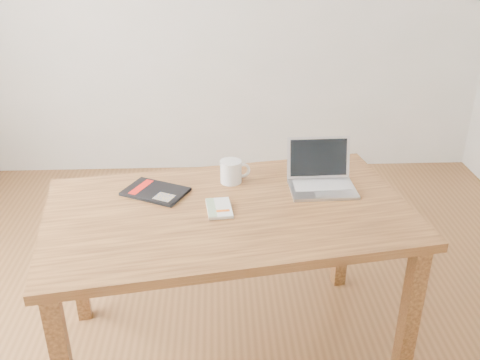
{
  "coord_description": "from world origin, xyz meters",
  "views": [
    {
      "loc": [
        -0.02,
        -1.95,
        1.83
      ],
      "look_at": [
        0.07,
        0.03,
        0.85
      ],
      "focal_mm": 40.0,
      "sensor_mm": 36.0,
      "label": 1
    }
  ],
  "objects_px": {
    "desk": "(229,227)",
    "black_guidebook": "(155,192)",
    "white_guidebook": "(219,208)",
    "coffee_mug": "(232,171)",
    "laptop": "(321,177)"
  },
  "relations": [
    {
      "from": "desk",
      "to": "white_guidebook",
      "type": "distance_m",
      "value": 0.1
    },
    {
      "from": "white_guidebook",
      "to": "black_guidebook",
      "type": "height_order",
      "value": "same"
    },
    {
      "from": "desk",
      "to": "black_guidebook",
      "type": "relative_size",
      "value": 5.15
    },
    {
      "from": "coffee_mug",
      "to": "white_guidebook",
      "type": "bearing_deg",
      "value": -113.27
    },
    {
      "from": "laptop",
      "to": "white_guidebook",
      "type": "bearing_deg",
      "value": -158.16
    },
    {
      "from": "desk",
      "to": "black_guidebook",
      "type": "xyz_separation_m",
      "value": [
        -0.31,
        0.15,
        0.1
      ]
    },
    {
      "from": "desk",
      "to": "black_guidebook",
      "type": "distance_m",
      "value": 0.36
    },
    {
      "from": "white_guidebook",
      "to": "coffee_mug",
      "type": "height_order",
      "value": "coffee_mug"
    },
    {
      "from": "white_guidebook",
      "to": "coffee_mug",
      "type": "relative_size",
      "value": 1.25
    },
    {
      "from": "desk",
      "to": "laptop",
      "type": "relative_size",
      "value": 5.53
    },
    {
      "from": "white_guidebook",
      "to": "laptop",
      "type": "height_order",
      "value": "laptop"
    },
    {
      "from": "white_guidebook",
      "to": "black_guidebook",
      "type": "bearing_deg",
      "value": 144.03
    },
    {
      "from": "desk",
      "to": "white_guidebook",
      "type": "bearing_deg",
      "value": -176.72
    },
    {
      "from": "black_guidebook",
      "to": "desk",
      "type": "bearing_deg",
      "value": -88.75
    },
    {
      "from": "black_guidebook",
      "to": "white_guidebook",
      "type": "bearing_deg",
      "value": -93.24
    }
  ]
}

